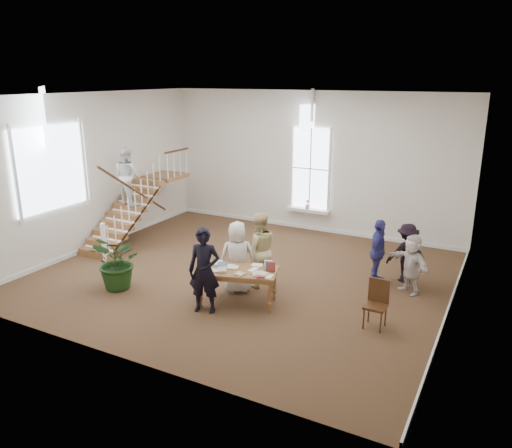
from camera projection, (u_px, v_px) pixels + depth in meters
The scene contains 12 objects.
ground at pixel (244, 274), 12.90m from camera, with size 10.00×10.00×0.00m, color #44311A.
room_shell at pixel (308, 218), 16.50m from camera, with size 10.49×10.00×10.00m.
staircase at pixel (130, 190), 15.00m from camera, with size 1.10×4.10×2.92m.
library_table at pixel (238, 273), 11.05m from camera, with size 1.92×1.34×0.88m.
police_officer at pixel (204, 271), 10.64m from camera, with size 0.69×0.45×1.89m, color black.
elderly_woman at pixel (237, 257), 11.68m from camera, with size 0.84×0.54×1.71m, color silver.
person_yellow at pixel (259, 250), 11.95m from camera, with size 0.90×0.70×1.86m, color #D6C486.
woman_cluster_a at pixel (378, 252), 12.16m from camera, with size 0.95×0.40×1.62m, color #3B3888.
woman_cluster_b at pixel (406, 253), 12.29m from camera, with size 0.96×0.55×1.49m, color black.
woman_cluster_c at pixel (411, 264), 11.64m from camera, with size 1.33×0.42×1.43m, color silver.
floor_plant at pixel (118, 262), 11.85m from camera, with size 1.23×1.07×1.37m, color #163410.
side_chair at pixel (377, 301), 10.11m from camera, with size 0.44×0.44×1.00m.
Camera 1 is at (5.86, -10.45, 4.95)m, focal length 35.00 mm.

